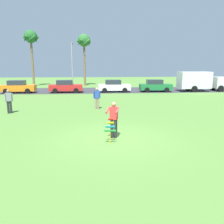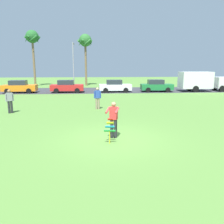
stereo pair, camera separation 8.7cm
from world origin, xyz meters
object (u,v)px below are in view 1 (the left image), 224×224
object	(u,v)px
parked_car_green	(155,86)
person_walker_near	(97,98)
person_walker_far	(9,101)
parked_car_orange	(18,87)
parked_truck_white_box	(200,81)
person_kite_flyer	(114,118)
palm_tree_right_near	(84,43)
streetlight_pole	(72,62)
parked_car_white	(114,86)
palm_tree_left_near	(31,39)
kite_held	(110,127)
parked_car_red	(66,87)

from	to	relation	value
parked_car_green	person_walker_near	bearing A→B (deg)	-124.03
person_walker_far	parked_car_orange	bearing A→B (deg)	104.90
parked_truck_white_box	parked_car_green	bearing A→B (deg)	180.00
person_kite_flyer	parked_car_orange	bearing A→B (deg)	118.55
palm_tree_right_near	streetlight_pole	bearing A→B (deg)	-117.44
parked_car_white	palm_tree_right_near	distance (m)	13.08
parked_car_green	parked_truck_white_box	size ratio (longest dim) A/B	0.63
parked_car_white	person_walker_far	size ratio (longest dim) A/B	2.43
parked_car_orange	person_walker_far	bearing A→B (deg)	-75.10
palm_tree_left_near	parked_truck_white_box	bearing A→B (deg)	-22.57
person_kite_flyer	parked_car_orange	size ratio (longest dim) A/B	0.41
palm_tree_left_near	kite_held	bearing A→B (deg)	-70.23
streetlight_pole	parked_car_white	bearing A→B (deg)	-49.88
kite_held	streetlight_pole	xyz separation A→B (m)	(-3.93, 26.95, 3.30)
parked_car_red	palm_tree_right_near	bearing A→B (deg)	78.65
palm_tree_left_near	person_walker_near	bearing A→B (deg)	-64.83
parked_car_red	palm_tree_left_near	xyz separation A→B (m)	(-6.59, 10.21, 6.96)
person_walker_near	person_walker_far	distance (m)	6.44
person_walker_near	parked_truck_white_box	bearing A→B (deg)	40.01
parked_car_red	parked_car_white	xyz separation A→B (m)	(6.26, 0.00, 0.00)
parked_car_white	palm_tree_left_near	distance (m)	17.82
person_kite_flyer	person_walker_far	bearing A→B (deg)	138.10
parked_car_red	parked_truck_white_box	distance (m)	17.97
parked_car_orange	person_kite_flyer	bearing A→B (deg)	-61.45
palm_tree_right_near	person_walker_far	bearing A→B (deg)	-101.29
parked_car_white	palm_tree_left_near	size ratio (longest dim) A/B	0.46
streetlight_pole	person_walker_near	bearing A→B (deg)	-79.56
palm_tree_right_near	streetlight_pole	xyz separation A→B (m)	(-1.82, -3.50, -3.29)
kite_held	person_walker_far	size ratio (longest dim) A/B	0.61
parked_car_green	parked_car_red	bearing A→B (deg)	-179.99
parked_car_orange	streetlight_pole	world-z (taller)	streetlight_pole
parked_car_orange	palm_tree_left_near	bearing A→B (deg)	93.28
kite_held	parked_truck_white_box	distance (m)	24.17
kite_held	parked_car_red	world-z (taller)	parked_car_red
person_walker_far	parked_car_red	bearing A→B (deg)	78.77
parked_car_white	parked_car_green	size ratio (longest dim) A/B	0.99
parked_car_white	parked_car_green	bearing A→B (deg)	0.01
parked_truck_white_box	palm_tree_left_near	world-z (taller)	palm_tree_left_near
parked_truck_white_box	palm_tree_right_near	bearing A→B (deg)	146.30
parked_truck_white_box	kite_held	bearing A→B (deg)	-124.62
parked_car_orange	person_walker_near	size ratio (longest dim) A/B	2.46
parked_car_red	streetlight_pole	size ratio (longest dim) A/B	0.61
palm_tree_left_near	streetlight_pole	world-z (taller)	palm_tree_left_near
parked_car_red	parked_car_white	size ratio (longest dim) A/B	1.01
parked_car_orange	parked_car_green	xyz separation A→B (m)	(17.82, 0.00, 0.00)
kite_held	parked_car_white	xyz separation A→B (m)	(2.03, 19.88, 0.08)
kite_held	palm_tree_left_near	size ratio (longest dim) A/B	0.12
parked_truck_white_box	person_walker_near	xyz separation A→B (m)	(-14.16, -11.89, -0.48)
kite_held	parked_car_orange	world-z (taller)	parked_car_orange
parked_car_green	person_walker_far	size ratio (longest dim) A/B	2.46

